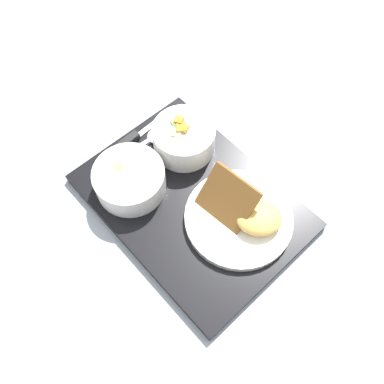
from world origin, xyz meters
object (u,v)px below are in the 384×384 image
Objects in this scene: bowl_salad at (184,137)px; plate_main at (241,216)px; bowl_soup at (130,179)px; knife at (132,139)px; spoon at (150,141)px.

plate_main reaches higher than bowl_salad.
bowl_soup is 0.22m from plate_main.
bowl_salad is 0.62× the size of plate_main.
plate_main reaches higher than bowl_soup.
knife is (-0.08, 0.07, -0.02)m from bowl_soup.
spoon is at bearing -49.83° from knife.
bowl_soup reaches higher than spoon.
bowl_salad is 0.11m from knife.
bowl_soup is at bearing -91.23° from bowl_salad.
plate_main is 1.26× the size of knife.
bowl_salad is at bearing -50.45° from spoon.
spoon is at bearing -178.51° from plate_main.
plate_main is at bearing -84.96° from spoon.
bowl_soup reaches higher than knife.
bowl_salad is 0.14m from bowl_soup.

